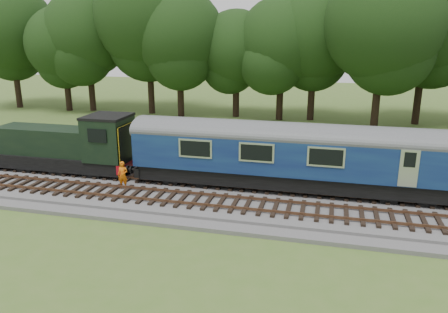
# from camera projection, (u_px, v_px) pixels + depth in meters

# --- Properties ---
(ground) EXTENTS (120.00, 120.00, 0.00)m
(ground) POSITION_uv_depth(u_px,v_px,m) (216.00, 197.00, 24.41)
(ground) COLOR #496B27
(ground) RESTS_ON ground
(ballast) EXTENTS (70.00, 7.00, 0.35)m
(ballast) POSITION_uv_depth(u_px,v_px,m) (216.00, 194.00, 24.36)
(ballast) COLOR #4C4C4F
(ballast) RESTS_ON ground
(track_north) EXTENTS (67.20, 2.40, 0.21)m
(track_north) POSITION_uv_depth(u_px,v_px,m) (222.00, 182.00, 25.60)
(track_north) COLOR black
(track_north) RESTS_ON ballast
(track_south) EXTENTS (67.20, 2.40, 0.21)m
(track_south) POSITION_uv_depth(u_px,v_px,m) (208.00, 201.00, 22.81)
(track_south) COLOR black
(track_south) RESTS_ON ballast
(fence) EXTENTS (64.00, 0.12, 1.00)m
(fence) POSITION_uv_depth(u_px,v_px,m) (234.00, 173.00, 28.61)
(fence) COLOR #6B6054
(fence) RESTS_ON ground
(tree_line) EXTENTS (70.00, 8.00, 18.00)m
(tree_line) POSITION_uv_depth(u_px,v_px,m) (271.00, 121.00, 44.93)
(tree_line) COLOR black
(tree_line) RESTS_ON ground
(dmu_railcar) EXTENTS (18.05, 2.86, 3.88)m
(dmu_railcar) POSITION_uv_depth(u_px,v_px,m) (293.00, 151.00, 24.06)
(dmu_railcar) COLOR black
(dmu_railcar) RESTS_ON ground
(shunter_loco) EXTENTS (8.91, 2.60, 3.38)m
(shunter_loco) POSITION_uv_depth(u_px,v_px,m) (70.00, 146.00, 27.47)
(shunter_loco) COLOR black
(shunter_loco) RESTS_ON ground
(worker) EXTENTS (0.61, 0.43, 1.57)m
(worker) POSITION_uv_depth(u_px,v_px,m) (123.00, 175.00, 24.62)
(worker) COLOR orange
(worker) RESTS_ON ballast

